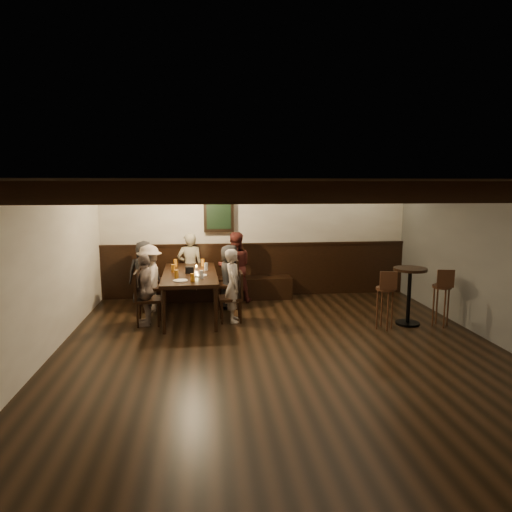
{
  "coord_description": "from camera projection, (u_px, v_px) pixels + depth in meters",
  "views": [
    {
      "loc": [
        -1.05,
        -6.11,
        2.36
      ],
      "look_at": [
        -0.25,
        1.3,
        1.2
      ],
      "focal_mm": 32.0,
      "sensor_mm": 36.0,
      "label": 1
    }
  ],
  "objects": [
    {
      "name": "chair_right_far",
      "position": [
        232.0,
        306.0,
        7.96
      ],
      "size": [
        0.41,
        0.41,
        0.87
      ],
      "rotation": [
        0.0,
        0.0,
        1.6
      ],
      "color": "black",
      "rests_on": "floor"
    },
    {
      "name": "pint_e",
      "position": [
        176.0,
        274.0,
        7.74
      ],
      "size": [
        0.07,
        0.07,
        0.14
      ],
      "primitive_type": "cylinder",
      "color": "#BF7219",
      "rests_on": "dining_table"
    },
    {
      "name": "chair_left_near",
      "position": [
        152.0,
        296.0,
        8.65
      ],
      "size": [
        0.44,
        0.44,
        0.93
      ],
      "rotation": [
        0.0,
        0.0,
        -1.54
      ],
      "color": "black",
      "rests_on": "floor"
    },
    {
      "name": "pint_c",
      "position": [
        173.0,
        268.0,
        8.27
      ],
      "size": [
        0.07,
        0.07,
        0.14
      ],
      "primitive_type": "cylinder",
      "color": "#BF7219",
      "rests_on": "dining_table"
    },
    {
      "name": "plate_near",
      "position": [
        180.0,
        281.0,
        7.52
      ],
      "size": [
        0.24,
        0.24,
        0.01
      ],
      "primitive_type": "cylinder",
      "color": "white",
      "rests_on": "dining_table"
    },
    {
      "name": "high_top_table",
      "position": [
        409.0,
        287.0,
        7.72
      ],
      "size": [
        0.55,
        0.55,
        0.98
      ],
      "color": "black",
      "rests_on": "floor"
    },
    {
      "name": "person_right_far",
      "position": [
        233.0,
        285.0,
        7.91
      ],
      "size": [
        0.32,
        0.47,
        1.28
      ],
      "primitive_type": "imported",
      "rotation": [
        0.0,
        0.0,
        1.6
      ],
      "color": "#B5A799",
      "rests_on": "floor"
    },
    {
      "name": "room",
      "position": [
        249.0,
        255.0,
        8.46
      ],
      "size": [
        7.0,
        7.0,
        7.0
      ],
      "color": "black",
      "rests_on": "ground"
    },
    {
      "name": "pint_b",
      "position": [
        203.0,
        263.0,
        8.88
      ],
      "size": [
        0.07,
        0.07,
        0.14
      ],
      "primitive_type": "cylinder",
      "color": "#BF7219",
      "rests_on": "dining_table"
    },
    {
      "name": "pint_f",
      "position": [
        201.0,
        275.0,
        7.7
      ],
      "size": [
        0.07,
        0.07,
        0.14
      ],
      "primitive_type": "cylinder",
      "color": "silver",
      "rests_on": "dining_table"
    },
    {
      "name": "person_bench_right",
      "position": [
        235.0,
        267.0,
        9.24
      ],
      "size": [
        0.71,
        0.56,
        1.43
      ],
      "primitive_type": "imported",
      "rotation": [
        0.0,
        0.0,
        3.17
      ],
      "color": "#5C231F",
      "rests_on": "floor"
    },
    {
      "name": "bar_stool_right",
      "position": [
        441.0,
        305.0,
        7.67
      ],
      "size": [
        0.32,
        0.34,
        1.0
      ],
      "rotation": [
        0.0,
        0.0,
        -0.17
      ],
      "color": "#3A2112",
      "rests_on": "floor"
    },
    {
      "name": "candle",
      "position": [
        196.0,
        268.0,
        8.53
      ],
      "size": [
        0.05,
        0.05,
        0.05
      ],
      "primitive_type": "cylinder",
      "color": "beige",
      "rests_on": "dining_table"
    },
    {
      "name": "bar_stool_left",
      "position": [
        385.0,
        307.0,
        7.51
      ],
      "size": [
        0.31,
        0.33,
        1.0
      ],
      "rotation": [
        0.0,
        0.0,
        -0.12
      ],
      "color": "#3A2112",
      "rests_on": "floor"
    },
    {
      "name": "chair_right_near",
      "position": [
        228.0,
        293.0,
        8.84
      ],
      "size": [
        0.45,
        0.45,
        0.95
      ],
      "rotation": [
        0.0,
        0.0,
        1.6
      ],
      "color": "black",
      "rests_on": "floor"
    },
    {
      "name": "person_bench_left",
      "position": [
        144.0,
        273.0,
        9.01
      ],
      "size": [
        0.64,
        0.43,
        1.28
      ],
      "primitive_type": "imported",
      "rotation": [
        0.0,
        0.0,
        3.17
      ],
      "color": "#272629",
      "rests_on": "floor"
    },
    {
      "name": "person_right_near",
      "position": [
        229.0,
        276.0,
        8.79
      ],
      "size": [
        0.41,
        0.61,
        1.23
      ],
      "primitive_type": "imported",
      "rotation": [
        0.0,
        0.0,
        1.6
      ],
      "color": "black",
      "rests_on": "floor"
    },
    {
      "name": "pint_a",
      "position": [
        175.0,
        263.0,
        8.86
      ],
      "size": [
        0.07,
        0.07,
        0.14
      ],
      "primitive_type": "cylinder",
      "color": "#BF7219",
      "rests_on": "dining_table"
    },
    {
      "name": "pint_g",
      "position": [
        192.0,
        278.0,
        7.44
      ],
      "size": [
        0.07,
        0.07,
        0.14
      ],
      "primitive_type": "cylinder",
      "color": "#BF7219",
      "rests_on": "dining_table"
    },
    {
      "name": "dining_table",
      "position": [
        190.0,
        276.0,
        8.23
      ],
      "size": [
        1.02,
        2.15,
        0.8
      ],
      "rotation": [
        0.0,
        0.0,
        0.03
      ],
      "color": "black",
      "rests_on": "floor"
    },
    {
      "name": "plate_far",
      "position": [
        200.0,
        275.0,
        7.95
      ],
      "size": [
        0.24,
        0.24,
        0.01
      ],
      "primitive_type": "cylinder",
      "color": "white",
      "rests_on": "dining_table"
    },
    {
      "name": "pint_d",
      "position": [
        206.0,
        267.0,
        8.45
      ],
      "size": [
        0.07,
        0.07,
        0.14
      ],
      "primitive_type": "cylinder",
      "color": "silver",
      "rests_on": "dining_table"
    },
    {
      "name": "chair_left_far",
      "position": [
        148.0,
        308.0,
        7.77
      ],
      "size": [
        0.43,
        0.43,
        0.92
      ],
      "rotation": [
        0.0,
        0.0,
        -1.54
      ],
      "color": "black",
      "rests_on": "floor"
    },
    {
      "name": "condiment_caddy",
      "position": [
        190.0,
        270.0,
        8.17
      ],
      "size": [
        0.15,
        0.1,
        0.12
      ],
      "primitive_type": "cube",
      "color": "black",
      "rests_on": "dining_table"
    },
    {
      "name": "person_bench_centre",
      "position": [
        190.0,
        267.0,
        9.26
      ],
      "size": [
        0.53,
        0.35,
        1.42
      ],
      "primitive_type": "imported",
      "rotation": [
        0.0,
        0.0,
        3.17
      ],
      "color": "gray",
      "rests_on": "floor"
    },
    {
      "name": "person_left_near",
      "position": [
        150.0,
        278.0,
        8.59
      ],
      "size": [
        0.49,
        0.83,
        1.26
      ],
      "primitive_type": "imported",
      "rotation": [
        0.0,
        0.0,
        -1.54
      ],
      "color": "#AC9C92",
      "rests_on": "floor"
    },
    {
      "name": "person_left_far",
      "position": [
        145.0,
        289.0,
        7.71
      ],
      "size": [
        0.32,
        0.73,
        1.23
      ],
      "primitive_type": "imported",
      "rotation": [
        0.0,
        0.0,
        -1.54
      ],
      "color": "gray",
      "rests_on": "floor"
    }
  ]
}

